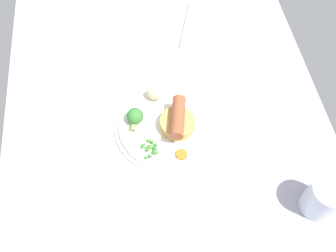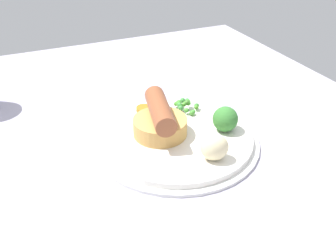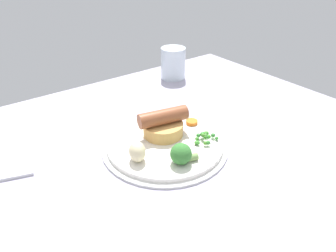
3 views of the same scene
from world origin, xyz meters
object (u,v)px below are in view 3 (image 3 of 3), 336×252
(pea_pile, at_px, (205,137))
(drinking_glass, at_px, (173,63))
(broccoli_floret_far, at_px, (182,154))
(dinner_plate, at_px, (166,145))
(potato_chunk_1, at_px, (137,151))
(carrot_slice_0, at_px, (192,122))
(sausage_pudding, at_px, (163,125))

(pea_pile, distance_m, drinking_glass, 0.38)
(broccoli_floret_far, bearing_deg, drinking_glass, -106.23)
(dinner_plate, distance_m, potato_chunk_1, 0.09)
(broccoli_floret_far, xyz_separation_m, carrot_slice_0, (-0.11, -0.10, -0.02))
(dinner_plate, height_order, broccoli_floret_far, broccoli_floret_far)
(sausage_pudding, xyz_separation_m, broccoli_floret_far, (0.03, 0.10, -0.00))
(broccoli_floret_far, bearing_deg, potato_chunk_1, -22.34)
(carrot_slice_0, bearing_deg, broccoli_floret_far, 41.87)
(sausage_pudding, relative_size, carrot_slice_0, 4.14)
(pea_pile, xyz_separation_m, potato_chunk_1, (0.15, -0.03, 0.01))
(sausage_pudding, distance_m, carrot_slice_0, 0.08)
(sausage_pudding, relative_size, potato_chunk_1, 2.73)
(broccoli_floret_far, height_order, drinking_glass, drinking_glass)
(dinner_plate, xyz_separation_m, carrot_slice_0, (-0.09, -0.02, 0.01))
(pea_pile, bearing_deg, dinner_plate, -33.42)
(pea_pile, relative_size, drinking_glass, 0.55)
(sausage_pudding, height_order, carrot_slice_0, sausage_pudding)
(pea_pile, bearing_deg, carrot_slice_0, -109.29)
(broccoli_floret_far, xyz_separation_m, potato_chunk_1, (0.06, -0.05, 0.00))
(pea_pile, bearing_deg, potato_chunk_1, -10.20)
(potato_chunk_1, bearing_deg, carrot_slice_0, -166.07)
(dinner_plate, xyz_separation_m, drinking_glass, (-0.24, -0.30, 0.04))
(pea_pile, xyz_separation_m, broccoli_floret_far, (0.08, 0.03, 0.01))
(broccoli_floret_far, distance_m, carrot_slice_0, 0.15)
(carrot_slice_0, height_order, drinking_glass, drinking_glass)
(carrot_slice_0, bearing_deg, sausage_pudding, -1.56)
(pea_pile, relative_size, potato_chunk_1, 1.30)
(dinner_plate, height_order, drinking_glass, drinking_glass)
(potato_chunk_1, bearing_deg, sausage_pudding, -154.21)
(broccoli_floret_far, relative_size, carrot_slice_0, 2.04)
(sausage_pudding, xyz_separation_m, carrot_slice_0, (-0.08, 0.00, -0.02))
(drinking_glass, bearing_deg, broccoli_floret_far, 54.54)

